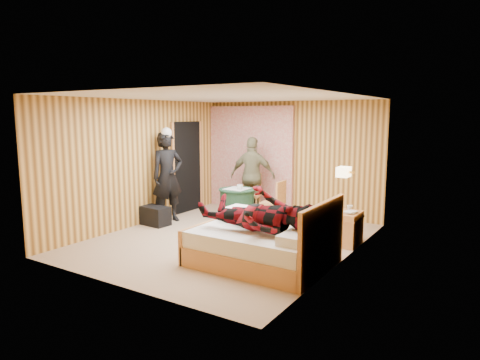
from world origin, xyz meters
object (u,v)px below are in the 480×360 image
Objects in this scene: wall_lamp at (344,172)px; chair_far at (251,191)px; bed at (263,243)px; nightstand at (347,228)px; woman_standing at (167,177)px; duffel_bag at (154,215)px; man_at_table at (253,176)px; man_on_bed at (257,204)px; chair_near at (276,199)px; round_table at (237,204)px.

wall_lamp is 3.05m from chair_far.
wall_lamp is 1.74m from bed.
woman_standing is (-3.68, -0.38, 0.64)m from nightstand.
man_at_table reaches higher than duffel_bag.
man_on_bed is at bearing -14.27° from duffel_bag.
bed reaches higher than chair_near.
nightstand is 3.81m from duffel_bag.
wall_lamp is at bearing -18.14° from round_table.
duffel_bag is (-1.20, -1.83, -0.35)m from chair_far.
bed is 2.10× the size of chair_far.
man_at_table is at bearing 121.72° from man_on_bed.
nightstand is at bearing 69.70° from chair_near.
woman_standing reaches higher than round_table.
man_at_table reaches higher than round_table.
man_at_table is at bearing 149.97° from wall_lamp.
chair_near is 2.59m from man_on_bed.
chair_near is 0.48× the size of woman_standing.
bed reaches higher than duffel_bag.
man_on_bed is at bearing -51.53° from round_table.
wall_lamp is 2.85m from round_table.
bed is 1.05× the size of woman_standing.
wall_lamp is 0.15× the size of man_on_bed.
duffel_bag is (-2.07, -1.36, -0.33)m from chair_near.
man_on_bed reaches higher than man_at_table.
wall_lamp reaches higher than round_table.
nightstand is (-0.04, 0.38, -1.01)m from wall_lamp.
woman_standing reaches higher than man_at_table.
duffel_bag is at bearing 43.33° from man_at_table.
man_at_table is at bearing -120.96° from chair_near.
man_at_table is 3.38m from man_on_bed.
chair_far reaches higher than nightstand.
man_at_table reaches higher than wall_lamp.
wall_lamp is 0.28× the size of chair_far.
wall_lamp reaches higher than chair_far.
nightstand is 3.75m from woman_standing.
round_table is 1.55m from woman_standing.
bed is at bearing -124.07° from wall_lamp.
chair_near reaches higher than nightstand.
duffel_bag is at bearing -174.24° from wall_lamp.
round_table is at bearing 169.68° from nightstand.
nightstand is 0.34× the size of man_at_table.
chair_far is (-2.58, 1.45, -0.76)m from wall_lamp.
round_table is (-2.51, 0.46, 0.05)m from nightstand.
woman_standing is at bearing 86.41° from duffel_bag.
man_on_bed reaches higher than nightstand.
man_on_bed is at bearing -74.83° from chair_far.
chair_near is (0.85, 0.14, 0.18)m from round_table.
bed is at bearing 22.29° from chair_near.
wall_lamp reaches higher than nightstand.
chair_near reaches higher than round_table.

